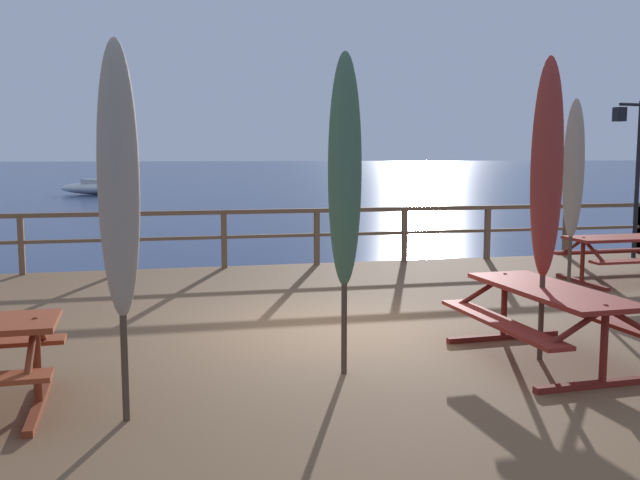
{
  "coord_description": "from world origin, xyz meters",
  "views": [
    {
      "loc": [
        -2.06,
        -8.33,
        2.93
      ],
      "look_at": [
        0.0,
        0.78,
        1.81
      ],
      "focal_mm": 39.98,
      "sensor_mm": 36.0,
      "label": 1
    }
  ],
  "objects_px": {
    "patio_umbrella_tall_back_right": "(573,170)",
    "patio_umbrella_tall_mid_right": "(345,172)",
    "picnic_table_mid_centre": "(628,248)",
    "patio_umbrella_short_front": "(547,170)",
    "picnic_table_back_right": "(549,307)",
    "patio_umbrella_tall_front": "(119,182)",
    "lamp_post_hooked": "(631,155)",
    "sailboat_distant": "(100,188)"
  },
  "relations": [
    {
      "from": "patio_umbrella_tall_back_right",
      "to": "patio_umbrella_tall_mid_right",
      "type": "xyz_separation_m",
      "value": [
        -4.53,
        -3.36,
        0.07
      ]
    },
    {
      "from": "picnic_table_mid_centre",
      "to": "patio_umbrella_short_front",
      "type": "relative_size",
      "value": 0.67
    },
    {
      "from": "patio_umbrella_short_front",
      "to": "patio_umbrella_tall_mid_right",
      "type": "xyz_separation_m",
      "value": [
        -2.11,
        -0.01,
        -0.01
      ]
    },
    {
      "from": "picnic_table_back_right",
      "to": "patio_umbrella_tall_front",
      "type": "relative_size",
      "value": 0.73
    },
    {
      "from": "lamp_post_hooked",
      "to": "patio_umbrella_tall_front",
      "type": "bearing_deg",
      "value": -143.84
    },
    {
      "from": "lamp_post_hooked",
      "to": "picnic_table_back_right",
      "type": "bearing_deg",
      "value": -131.04
    },
    {
      "from": "picnic_table_mid_centre",
      "to": "lamp_post_hooked",
      "type": "relative_size",
      "value": 0.65
    },
    {
      "from": "patio_umbrella_tall_front",
      "to": "patio_umbrella_short_front",
      "type": "height_order",
      "value": "patio_umbrella_short_front"
    },
    {
      "from": "patio_umbrella_tall_front",
      "to": "patio_umbrella_tall_back_right",
      "type": "distance_m",
      "value": 7.76
    },
    {
      "from": "patio_umbrella_short_front",
      "to": "patio_umbrella_tall_mid_right",
      "type": "distance_m",
      "value": 2.11
    },
    {
      "from": "picnic_table_mid_centre",
      "to": "patio_umbrella_tall_front",
      "type": "relative_size",
      "value": 0.69
    },
    {
      "from": "patio_umbrella_tall_back_right",
      "to": "sailboat_distant",
      "type": "xyz_separation_m",
      "value": [
        -10.52,
        44.57,
        -2.19
      ]
    },
    {
      "from": "patio_umbrella_short_front",
      "to": "patio_umbrella_tall_back_right",
      "type": "relative_size",
      "value": 1.04
    },
    {
      "from": "picnic_table_mid_centre",
      "to": "patio_umbrella_short_front",
      "type": "bearing_deg",
      "value": -134.75
    },
    {
      "from": "picnic_table_back_right",
      "to": "patio_umbrella_short_front",
      "type": "height_order",
      "value": "patio_umbrella_short_front"
    },
    {
      "from": "patio_umbrella_tall_front",
      "to": "sailboat_distant",
      "type": "height_order",
      "value": "sailboat_distant"
    },
    {
      "from": "picnic_table_mid_centre",
      "to": "patio_umbrella_tall_front",
      "type": "xyz_separation_m",
      "value": [
        -7.93,
        -4.65,
        1.35
      ]
    },
    {
      "from": "picnic_table_mid_centre",
      "to": "patio_umbrella_tall_front",
      "type": "height_order",
      "value": "patio_umbrella_tall_front"
    },
    {
      "from": "picnic_table_mid_centre",
      "to": "lamp_post_hooked",
      "type": "distance_m",
      "value": 3.35
    },
    {
      "from": "patio_umbrella_tall_back_right",
      "to": "sailboat_distant",
      "type": "height_order",
      "value": "sailboat_distant"
    },
    {
      "from": "patio_umbrella_tall_mid_right",
      "to": "picnic_table_back_right",
      "type": "bearing_deg",
      "value": -1.03
    },
    {
      "from": "patio_umbrella_tall_back_right",
      "to": "patio_umbrella_short_front",
      "type": "bearing_deg",
      "value": -125.8
    },
    {
      "from": "patio_umbrella_tall_front",
      "to": "picnic_table_mid_centre",
      "type": "bearing_deg",
      "value": 30.4
    },
    {
      "from": "picnic_table_back_right",
      "to": "patio_umbrella_short_front",
      "type": "distance_m",
      "value": 1.41
    },
    {
      "from": "picnic_table_back_right",
      "to": "sailboat_distant",
      "type": "distance_m",
      "value": 48.66
    },
    {
      "from": "patio_umbrella_tall_back_right",
      "to": "sailboat_distant",
      "type": "bearing_deg",
      "value": 103.28
    },
    {
      "from": "picnic_table_back_right",
      "to": "picnic_table_mid_centre",
      "type": "bearing_deg",
      "value": 46.05
    },
    {
      "from": "picnic_table_back_right",
      "to": "picnic_table_mid_centre",
      "type": "distance_m",
      "value": 5.39
    },
    {
      "from": "patio_umbrella_short_front",
      "to": "sailboat_distant",
      "type": "height_order",
      "value": "sailboat_distant"
    },
    {
      "from": "picnic_table_mid_centre",
      "to": "patio_umbrella_tall_mid_right",
      "type": "bearing_deg",
      "value": -146.97
    },
    {
      "from": "patio_umbrella_tall_mid_right",
      "to": "sailboat_distant",
      "type": "relative_size",
      "value": 0.4
    },
    {
      "from": "picnic_table_mid_centre",
      "to": "patio_umbrella_tall_mid_right",
      "type": "height_order",
      "value": "patio_umbrella_tall_mid_right"
    },
    {
      "from": "picnic_table_back_right",
      "to": "sailboat_distant",
      "type": "height_order",
      "value": "sailboat_distant"
    },
    {
      "from": "patio_umbrella_tall_mid_right",
      "to": "lamp_post_hooked",
      "type": "relative_size",
      "value": 0.96
    },
    {
      "from": "picnic_table_back_right",
      "to": "patio_umbrella_short_front",
      "type": "bearing_deg",
      "value": 137.82
    },
    {
      "from": "patio_umbrella_tall_front",
      "to": "lamp_post_hooked",
      "type": "distance_m",
      "value": 11.97
    },
    {
      "from": "patio_umbrella_short_front",
      "to": "patio_umbrella_tall_back_right",
      "type": "distance_m",
      "value": 4.13
    },
    {
      "from": "picnic_table_back_right",
      "to": "patio_umbrella_tall_back_right",
      "type": "bearing_deg",
      "value": 55.23
    },
    {
      "from": "patio_umbrella_tall_back_right",
      "to": "lamp_post_hooked",
      "type": "bearing_deg",
      "value": 42.86
    },
    {
      "from": "patio_umbrella_tall_back_right",
      "to": "patio_umbrella_tall_mid_right",
      "type": "bearing_deg",
      "value": -143.43
    },
    {
      "from": "picnic_table_mid_centre",
      "to": "patio_umbrella_tall_back_right",
      "type": "xyz_separation_m",
      "value": [
        -1.38,
        -0.48,
        1.33
      ]
    },
    {
      "from": "picnic_table_mid_centre",
      "to": "patio_umbrella_tall_mid_right",
      "type": "xyz_separation_m",
      "value": [
        -5.91,
        -3.84,
        1.4
      ]
    }
  ]
}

